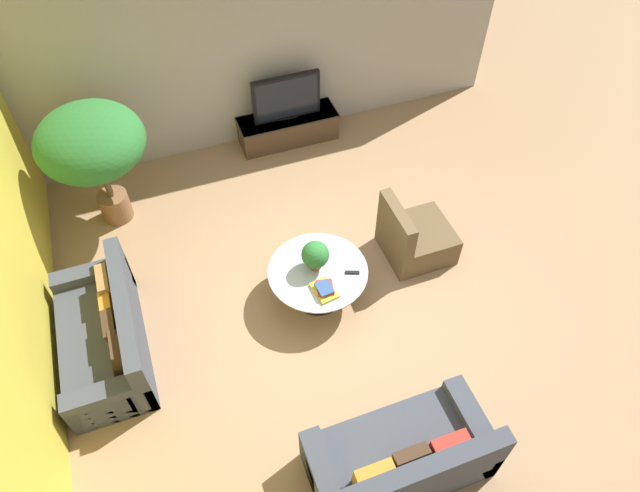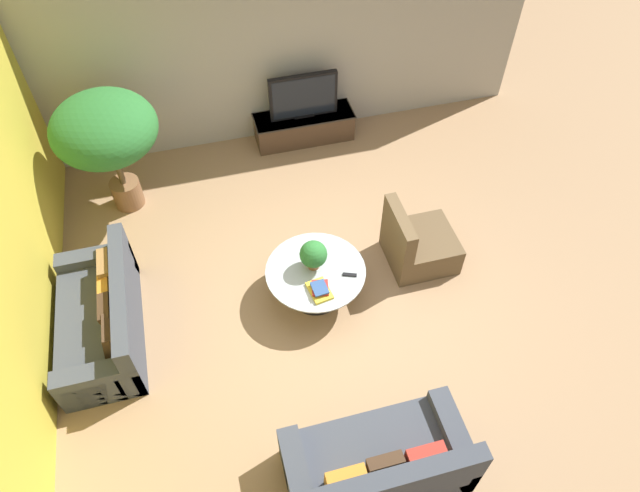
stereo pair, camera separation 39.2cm
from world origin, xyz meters
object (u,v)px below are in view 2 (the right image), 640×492
object	(u,v)px
television	(303,96)
couch_by_wall	(103,319)
coffee_table	(316,277)
potted_palm_tall	(105,132)
armchair_wicker	(417,245)
couch_near_entry	(378,465)
media_console	(304,126)
potted_plant_tabletop	(313,255)

from	to	relation	value
television	couch_by_wall	size ratio (longest dim) A/B	0.57
television	coffee_table	bearing A→B (deg)	-101.23
potted_palm_tall	television	bearing A→B (deg)	15.42
armchair_wicker	potted_palm_tall	distance (m)	4.03
couch_by_wall	couch_near_entry	bearing A→B (deg)	46.52
television	couch_near_entry	xyz separation A→B (m)	(-0.55, -5.07, -0.47)
media_console	couch_by_wall	bearing A→B (deg)	-136.71
armchair_wicker	potted_plant_tabletop	bearing A→B (deg)	95.96
television	armchair_wicker	bearing A→B (deg)	-73.75
potted_palm_tall	potted_plant_tabletop	world-z (taller)	potted_palm_tall
media_console	television	xyz separation A→B (m)	(0.00, -0.00, 0.54)
couch_by_wall	couch_near_entry	xyz separation A→B (m)	(2.41, -2.29, -0.00)
couch_by_wall	potted_plant_tabletop	size ratio (longest dim) A/B	4.63
coffee_table	potted_plant_tabletop	size ratio (longest dim) A/B	3.05
television	potted_palm_tall	xyz separation A→B (m)	(-2.64, -0.73, 0.46)
couch_by_wall	potted_palm_tall	world-z (taller)	potted_palm_tall
television	armchair_wicker	distance (m)	2.81
media_console	coffee_table	distance (m)	2.92
couch_by_wall	armchair_wicker	distance (m)	3.74
potted_plant_tabletop	media_console	bearing A→B (deg)	78.40
potted_plant_tabletop	couch_near_entry	bearing A→B (deg)	-89.47
media_console	armchair_wicker	xyz separation A→B (m)	(0.77, -2.66, 0.05)
media_console	couch_by_wall	world-z (taller)	couch_by_wall
television	potted_palm_tall	bearing A→B (deg)	-164.58
couch_near_entry	potted_plant_tabletop	xyz separation A→B (m)	(-0.02, 2.28, 0.38)
armchair_wicker	potted_palm_tall	size ratio (longest dim) A/B	0.51
media_console	armchair_wicker	distance (m)	2.77
couch_by_wall	coffee_table	bearing A→B (deg)	88.38
armchair_wicker	couch_near_entry	bearing A→B (deg)	151.25
couch_by_wall	armchair_wicker	world-z (taller)	armchair_wicker
potted_plant_tabletop	potted_palm_tall	bearing A→B (deg)	134.92
media_console	couch_by_wall	distance (m)	4.07
media_console	television	size ratio (longest dim) A/B	1.49
media_console	armchair_wicker	bearing A→B (deg)	-73.76
media_console	television	world-z (taller)	television
coffee_table	couch_near_entry	distance (m)	2.22
coffee_table	couch_near_entry	xyz separation A→B (m)	(0.01, -2.22, -0.03)
media_console	television	bearing A→B (deg)	-90.00
armchair_wicker	potted_plant_tabletop	world-z (taller)	armchair_wicker
media_console	couch_near_entry	xyz separation A→B (m)	(-0.55, -5.08, 0.06)
potted_palm_tall	potted_plant_tabletop	size ratio (longest dim) A/B	4.43
coffee_table	couch_near_entry	bearing A→B (deg)	-89.65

